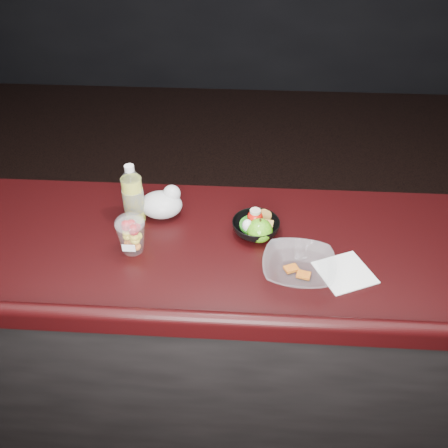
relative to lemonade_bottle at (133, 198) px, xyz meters
The scene contains 9 objects.
room_shell 0.90m from the lemonade_bottle, 50.52° to the right, with size 8.00×8.00×8.00m.
counter 0.71m from the lemonade_bottle, 19.31° to the right, with size 4.06×0.71×1.02m.
lemonade_bottle is the anchor object (origin of this frame).
fruit_cup 0.17m from the lemonade_bottle, 81.65° to the right, with size 0.10×0.10×0.14m.
green_apple 0.46m from the lemonade_bottle, 11.34° to the right, with size 0.09×0.09×0.09m.
plastic_bag 0.11m from the lemonade_bottle, 19.94° to the left, with size 0.16×0.13×0.11m.
snack_bowl 0.44m from the lemonade_bottle, ahead, with size 0.21×0.21×0.09m.
takeout_bowl 0.63m from the lemonade_bottle, 23.73° to the right, with size 0.25×0.25×0.06m.
paper_napkin 0.77m from the lemonade_bottle, 18.21° to the right, with size 0.16×0.16×0.00m, color white.
Camera 1 is at (0.06, -1.00, 2.13)m, focal length 40.00 mm.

